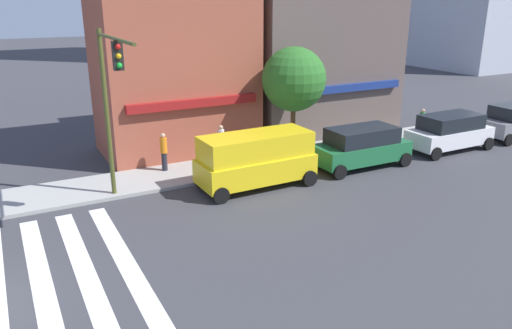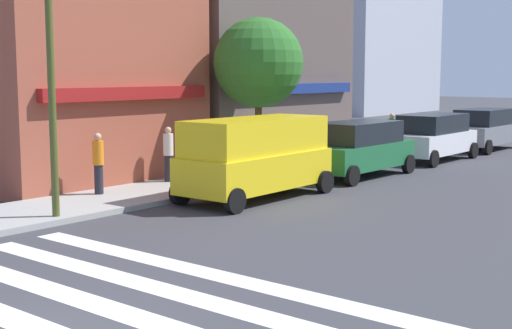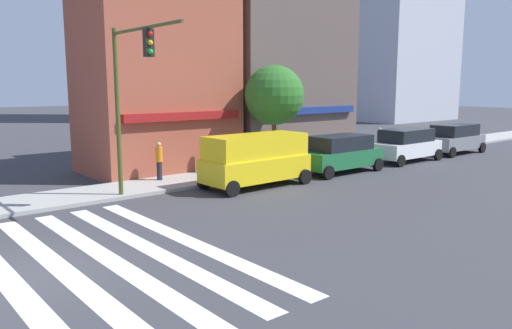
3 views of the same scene
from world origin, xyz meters
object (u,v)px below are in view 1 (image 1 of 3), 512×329
at_px(van_yellow, 256,158).
at_px(suv_green, 361,146).
at_px(street_tree, 294,79).
at_px(pedestrian_orange_vest, 164,151).
at_px(pedestrian_white_shirt, 221,142).
at_px(fire_hydrant, 216,166).
at_px(suv_white, 450,131).
at_px(pedestrian_green_top, 422,124).
at_px(traffic_signal, 111,90).

relative_size(van_yellow, suv_green, 1.07).
height_order(suv_green, street_tree, street_tree).
xyz_separation_m(van_yellow, pedestrian_orange_vest, (-2.93, 3.48, -0.21)).
relative_size(pedestrian_orange_vest, pedestrian_white_shirt, 1.00).
distance_m(suv_green, pedestrian_white_shirt, 6.74).
bearing_deg(suv_green, fire_hydrant, 166.41).
distance_m(suv_white, pedestrian_green_top, 1.82).
bearing_deg(pedestrian_green_top, pedestrian_white_shirt, -165.79).
distance_m(suv_green, street_tree, 4.58).
bearing_deg(street_tree, pedestrian_white_shirt, 166.54).
bearing_deg(pedestrian_white_shirt, pedestrian_orange_vest, 48.66).
height_order(van_yellow, suv_white, van_yellow).
height_order(traffic_signal, van_yellow, traffic_signal).
distance_m(traffic_signal, fire_hydrant, 6.09).
relative_size(suv_green, fire_hydrant, 5.60).
bearing_deg(pedestrian_orange_vest, pedestrian_green_top, 133.19).
bearing_deg(suv_green, pedestrian_white_shirt, 147.62).
distance_m(pedestrian_orange_vest, pedestrian_white_shirt, 2.95).
relative_size(traffic_signal, van_yellow, 1.32).
relative_size(van_yellow, pedestrian_orange_vest, 2.85).
bearing_deg(suv_white, pedestrian_white_shirt, 162.05).
bearing_deg(suv_green, pedestrian_orange_vest, 158.42).
xyz_separation_m(van_yellow, street_tree, (3.56, 2.80, 2.68)).
bearing_deg(traffic_signal, fire_hydrant, 14.11).
distance_m(van_yellow, pedestrian_orange_vest, 4.55).
relative_size(traffic_signal, pedestrian_orange_vest, 3.76).
xyz_separation_m(van_yellow, pedestrian_white_shirt, (0.01, 3.65, -0.21)).
xyz_separation_m(van_yellow, fire_hydrant, (-1.15, 1.70, -0.67)).
bearing_deg(pedestrian_white_shirt, van_yellow, 135.15).
xyz_separation_m(pedestrian_orange_vest, street_tree, (6.50, -0.68, 2.90)).
xyz_separation_m(pedestrian_orange_vest, pedestrian_white_shirt, (2.94, 0.17, 0.00)).
distance_m(suv_green, fire_hydrant, 7.04).
bearing_deg(van_yellow, pedestrian_white_shirt, 88.74).
xyz_separation_m(van_yellow, pedestrian_green_top, (11.40, 1.81, -0.21)).
distance_m(suv_white, pedestrian_white_shirt, 12.14).
relative_size(suv_white, pedestrian_orange_vest, 2.66).
relative_size(traffic_signal, suv_white, 1.41).
bearing_deg(street_tree, van_yellow, -141.83).
xyz_separation_m(suv_white, street_tree, (-8.03, 2.80, 2.94)).
bearing_deg(van_yellow, pedestrian_orange_vest, 129.04).
bearing_deg(van_yellow, street_tree, 37.05).
distance_m(pedestrian_white_shirt, street_tree, 4.66).
relative_size(suv_green, pedestrian_orange_vest, 2.66).
xyz_separation_m(pedestrian_orange_vest, pedestrian_green_top, (14.33, -1.66, 0.00)).
relative_size(suv_white, fire_hydrant, 5.60).
xyz_separation_m(van_yellow, suv_white, (11.59, 0.00, -0.25)).
xyz_separation_m(pedestrian_green_top, fire_hydrant, (-12.54, -0.11, -0.46)).
bearing_deg(pedestrian_green_top, suv_green, -139.07).
relative_size(traffic_signal, street_tree, 1.23).
bearing_deg(suv_white, suv_green, 179.55).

